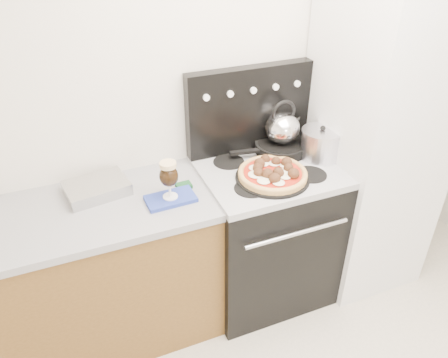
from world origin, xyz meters
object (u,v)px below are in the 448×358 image
pizza_pan (272,178)px  pizza (273,172)px  fridge (374,143)px  base_cabinet (81,283)px  oven_mitt (171,199)px  tea_kettle (283,126)px  beer_glass (169,180)px  stock_pot (321,145)px  skillet (281,147)px  stove_body (264,235)px

pizza_pan → pizza: (-0.00, 0.00, 0.03)m
fridge → pizza_pan: bearing=-173.9°
base_cabinet → oven_mitt: oven_mitt is taller
base_cabinet → tea_kettle: 1.43m
beer_glass → stock_pot: beer_glass is taller
skillet → stock_pot: 0.24m
base_cabinet → stock_pot: bearing=-0.9°
skillet → tea_kettle: size_ratio=1.40×
skillet → stock_pot: (0.17, -0.15, 0.05)m
oven_mitt → stock_pot: 0.93m
beer_glass → oven_mitt: bearing=0.0°
stove_body → fridge: 0.87m
pizza_pan → skillet: (0.19, 0.26, 0.02)m
stove_body → base_cabinet: bearing=178.7°
stove_body → skillet: bearing=43.7°
skillet → tea_kettle: tea_kettle is taller
base_cabinet → beer_glass: (0.51, -0.09, 0.59)m
tea_kettle → stock_pot: (0.17, -0.15, -0.09)m
base_cabinet → pizza_pan: size_ratio=3.61×
base_cabinet → skillet: skillet is taller
stock_pot → pizza: bearing=-163.7°
beer_glass → skillet: (0.75, 0.22, -0.08)m
fridge → tea_kettle: 0.58m
fridge → pizza: 0.74m
stove_body → beer_glass: 0.83m
pizza → oven_mitt: bearing=176.0°
stove_body → oven_mitt: (-0.59, -0.06, 0.47)m
fridge → stove_body: bearing=178.0°
base_cabinet → fridge: size_ratio=0.76×
pizza_pan → skillet: 0.32m
pizza_pan → tea_kettle: (0.19, 0.26, 0.16)m
stove_body → oven_mitt: oven_mitt is taller
stove_body → stock_pot: 0.65m
fridge → beer_glass: bearing=-178.2°
pizza_pan → stock_pot: stock_pot is taller
stove_body → oven_mitt: bearing=-173.8°
beer_glass → pizza: (0.56, -0.04, -0.07)m
stove_body → fridge: fridge is taller
stove_body → stock_pot: stock_pot is taller
fridge → beer_glass: size_ratio=9.20×
base_cabinet → pizza: bearing=-6.8°
pizza_pan → base_cabinet: bearing=173.2°
oven_mitt → beer_glass: bearing=0.0°
pizza_pan → skillet: size_ratio=1.28×
oven_mitt → stock_pot: bearing=4.2°
fridge → tea_kettle: (-0.54, 0.18, 0.14)m
tea_kettle → beer_glass: bearing=-172.3°
fridge → pizza: fridge is taller
oven_mitt → tea_kettle: 0.80m
tea_kettle → stock_pot: size_ratio=0.99×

